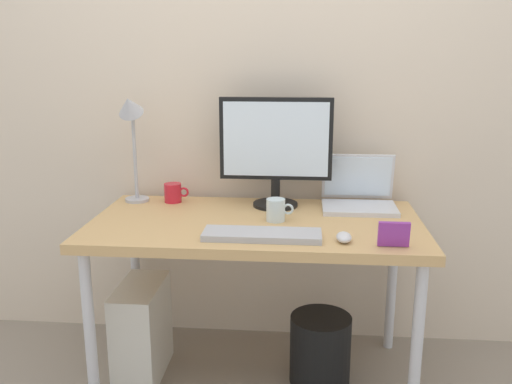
{
  "coord_description": "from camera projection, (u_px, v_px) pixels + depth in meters",
  "views": [
    {
      "loc": [
        0.19,
        -2.16,
        1.38
      ],
      "look_at": [
        0.0,
        0.0,
        0.84
      ],
      "focal_mm": 38.73,
      "sensor_mm": 36.0,
      "label": 1
    }
  ],
  "objects": [
    {
      "name": "monitor",
      "position": [
        276.0,
        146.0,
        2.41
      ],
      "size": [
        0.49,
        0.2,
        0.48
      ],
      "color": "black",
      "rests_on": "desk"
    },
    {
      "name": "wastebasket",
      "position": [
        320.0,
        349.0,
        2.36
      ],
      "size": [
        0.26,
        0.26,
        0.3
      ],
      "primitive_type": "cylinder",
      "color": "black",
      "rests_on": "ground_plane"
    },
    {
      "name": "laptop",
      "position": [
        359.0,
        194.0,
        2.45
      ],
      "size": [
        0.32,
        0.26,
        0.23
      ],
      "color": "silver",
      "rests_on": "desk"
    },
    {
      "name": "desk_lamp",
      "position": [
        131.0,
        123.0,
        2.44
      ],
      "size": [
        0.11,
        0.16,
        0.51
      ],
      "color": "#B2B2B7",
      "rests_on": "desk"
    },
    {
      "name": "computer_tower",
      "position": [
        142.0,
        330.0,
        2.4
      ],
      "size": [
        0.18,
        0.36,
        0.42
      ],
      "primitive_type": "cube",
      "color": "silver",
      "rests_on": "ground_plane"
    },
    {
      "name": "mouse",
      "position": [
        344.0,
        237.0,
        2.0
      ],
      "size": [
        0.06,
        0.09,
        0.03
      ],
      "primitive_type": "ellipsoid",
      "color": "silver",
      "rests_on": "desk"
    },
    {
      "name": "back_wall",
      "position": [
        264.0,
        72.0,
        2.53
      ],
      "size": [
        4.4,
        0.04,
        2.6
      ],
      "primitive_type": "cube",
      "color": "beige",
      "rests_on": "ground_plane"
    },
    {
      "name": "desk",
      "position": [
        256.0,
        235.0,
        2.28
      ],
      "size": [
        1.35,
        0.72,
        0.72
      ],
      "color": "tan",
      "rests_on": "ground_plane"
    },
    {
      "name": "keyboard",
      "position": [
        262.0,
        235.0,
        2.05
      ],
      "size": [
        0.44,
        0.14,
        0.02
      ],
      "primitive_type": "cube",
      "color": "#B2B2B7",
      "rests_on": "desk"
    },
    {
      "name": "glass_cup",
      "position": [
        276.0,
        210.0,
        2.25
      ],
      "size": [
        0.11,
        0.08,
        0.09
      ],
      "color": "silver",
      "rests_on": "desk"
    },
    {
      "name": "ground_plane",
      "position": [
        256.0,
        375.0,
        2.44
      ],
      "size": [
        6.0,
        6.0,
        0.0
      ],
      "primitive_type": "plane",
      "color": "gray"
    },
    {
      "name": "photo_frame",
      "position": [
        394.0,
        234.0,
        1.94
      ],
      "size": [
        0.11,
        0.03,
        0.09
      ],
      "primitive_type": "cube",
      "rotation": [
        0.12,
        0.0,
        0.0
      ],
      "color": "purple",
      "rests_on": "desk"
    },
    {
      "name": "coffee_mug",
      "position": [
        173.0,
        193.0,
        2.53
      ],
      "size": [
        0.11,
        0.08,
        0.09
      ],
      "color": "red",
      "rests_on": "desk"
    }
  ]
}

